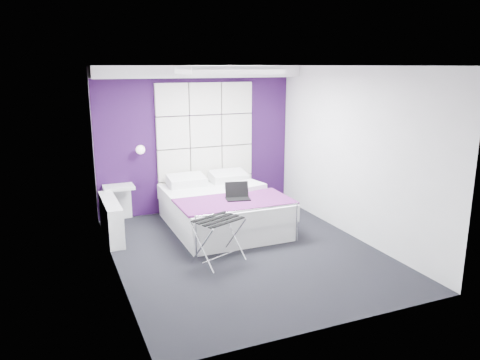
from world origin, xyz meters
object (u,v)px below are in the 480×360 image
object	(u,v)px
luggage_rack	(218,240)
laptop	(237,195)
radiator	(111,219)
bed	(222,209)
nightstand	(119,187)
wall_lamp	(140,149)

from	to	relation	value
luggage_rack	laptop	size ratio (longest dim) A/B	1.70
radiator	laptop	xyz separation A→B (m)	(1.83, -0.65, 0.36)
bed	nightstand	bearing A→B (deg)	148.53
laptop	luggage_rack	bearing A→B (deg)	-114.36
nightstand	radiator	bearing A→B (deg)	-108.43
wall_lamp	luggage_rack	distance (m)	2.52
bed	nightstand	xyz separation A→B (m)	(-1.52, 0.93, 0.30)
wall_lamp	bed	size ratio (longest dim) A/B	0.07
nightstand	laptop	bearing A→B (deg)	-40.75
laptop	nightstand	bearing A→B (deg)	150.74
bed	nightstand	world-z (taller)	bed
luggage_rack	laptop	world-z (taller)	laptop
nightstand	laptop	world-z (taller)	laptop
wall_lamp	nightstand	bearing A→B (deg)	-174.29
nightstand	wall_lamp	bearing A→B (deg)	5.71
nightstand	laptop	size ratio (longest dim) A/B	1.37
wall_lamp	radiator	bearing A→B (deg)	-130.10
radiator	bed	size ratio (longest dim) A/B	0.57
wall_lamp	laptop	bearing A→B (deg)	-49.83
wall_lamp	bed	distance (m)	1.74
bed	radiator	bearing A→B (deg)	173.20
bed	laptop	distance (m)	0.56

